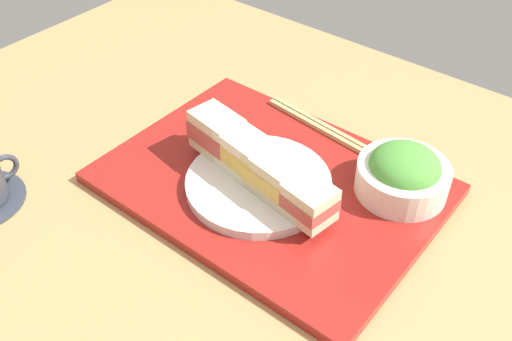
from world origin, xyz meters
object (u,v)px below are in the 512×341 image
object	(u,v)px
sandwich_nearmost	(305,199)
salad_bowl	(403,174)
sandwich_farmost	(217,133)
sandwich_plate	(259,183)
sandwich_inner_near	(274,175)
sandwich_inner_far	(244,153)
chopsticks_pair	(321,127)

from	to	relation	value
sandwich_nearmost	salad_bowl	bearing A→B (deg)	-118.03
sandwich_farmost	salad_bowl	size ratio (longest dim) A/B	0.66
sandwich_plate	sandwich_inner_near	size ratio (longest dim) A/B	2.42
sandwich_inner_near	sandwich_farmost	bearing A→B (deg)	-9.44
sandwich_plate	salad_bowl	bearing A→B (deg)	-143.38
sandwich_farmost	salad_bowl	xyz separation A→B (cm)	(-24.60, -10.30, -1.36)
sandwich_inner_far	salad_bowl	distance (cm)	21.91
sandwich_nearmost	salad_bowl	size ratio (longest dim) A/B	0.65
sandwich_inner_far	chopsticks_pair	world-z (taller)	sandwich_inner_far
sandwich_nearmost	sandwich_inner_near	distance (cm)	5.94
sandwich_nearmost	sandwich_inner_far	distance (cm)	11.88
sandwich_inner_near	sandwich_inner_far	world-z (taller)	sandwich_inner_far
sandwich_plate	sandwich_nearmost	world-z (taller)	sandwich_nearmost
sandwich_inner_near	chopsticks_pair	world-z (taller)	sandwich_inner_near
sandwich_plate	chopsticks_pair	bearing A→B (deg)	-87.08
salad_bowl	chopsticks_pair	size ratio (longest dim) A/B	0.60
chopsticks_pair	sandwich_farmost	bearing A→B (deg)	63.02
sandwich_farmost	chopsticks_pair	distance (cm)	17.93
sandwich_plate	sandwich_nearmost	distance (cm)	9.47
sandwich_inner_far	sandwich_plate	bearing A→B (deg)	170.56
sandwich_plate	salad_bowl	size ratio (longest dim) A/B	1.61
sandwich_farmost	salad_bowl	world-z (taller)	sandwich_farmost
sandwich_farmost	sandwich_inner_near	bearing A→B (deg)	170.56
sandwich_inner_far	chopsticks_pair	xyz separation A→B (cm)	(-2.06, -16.52, -4.00)
salad_bowl	chopsticks_pair	bearing A→B (deg)	-17.47
salad_bowl	sandwich_farmost	bearing A→B (deg)	22.71
sandwich_farmost	chopsticks_pair	xyz separation A→B (cm)	(-7.92, -15.55, -4.15)
sandwich_plate	salad_bowl	xyz separation A→B (cm)	(-15.82, -11.76, 2.41)
sandwich_plate	sandwich_inner_near	distance (cm)	4.56
sandwich_nearmost	sandwich_inner_near	size ratio (longest dim) A/B	0.97
sandwich_inner_far	sandwich_farmost	size ratio (longest dim) A/B	0.98
sandwich_plate	sandwich_farmost	world-z (taller)	sandwich_farmost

